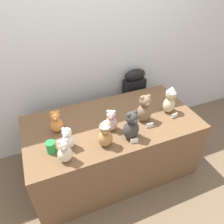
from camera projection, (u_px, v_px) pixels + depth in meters
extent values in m
plane|color=brown|center=(121.00, 184.00, 2.39)|extent=(10.00, 10.00, 0.00)
cube|color=silver|center=(87.00, 41.00, 2.30)|extent=(7.00, 0.08, 2.60)
cube|color=brown|center=(112.00, 146.00, 2.36)|extent=(1.72, 0.88, 0.70)
cube|color=black|center=(133.00, 105.00, 2.92)|extent=(0.28, 0.13, 0.78)
ellipsoid|color=black|center=(135.00, 75.00, 2.65)|extent=(0.28, 0.13, 0.15)
ellipsoid|color=#B27A42|center=(105.00, 139.00, 1.84)|extent=(0.15, 0.13, 0.16)
sphere|color=#B27A42|center=(105.00, 128.00, 1.77)|extent=(0.09, 0.09, 0.09)
sphere|color=#B27A42|center=(101.00, 125.00, 1.75)|extent=(0.04, 0.04, 0.04)
sphere|color=#B27A42|center=(109.00, 124.00, 1.75)|extent=(0.04, 0.04, 0.04)
sphere|color=olive|center=(106.00, 132.00, 1.75)|extent=(0.04, 0.04, 0.04)
cone|color=silver|center=(105.00, 123.00, 1.74)|extent=(0.10, 0.10, 0.06)
ellipsoid|color=beige|center=(111.00, 124.00, 2.01)|extent=(0.15, 0.14, 0.14)
sphere|color=beige|center=(111.00, 115.00, 1.95)|extent=(0.09, 0.09, 0.09)
sphere|color=beige|center=(108.00, 112.00, 1.93)|extent=(0.03, 0.03, 0.03)
sphere|color=beige|center=(114.00, 112.00, 1.93)|extent=(0.03, 0.03, 0.03)
sphere|color=#A88783|center=(111.00, 118.00, 1.92)|extent=(0.04, 0.04, 0.04)
ellipsoid|color=#7F6047|center=(144.00, 113.00, 2.11)|extent=(0.16, 0.13, 0.19)
sphere|color=#7F6047|center=(145.00, 101.00, 2.03)|extent=(0.11, 0.11, 0.11)
sphere|color=#7F6047|center=(142.00, 98.00, 1.99)|extent=(0.04, 0.04, 0.04)
sphere|color=#7F6047|center=(149.00, 96.00, 2.01)|extent=(0.04, 0.04, 0.04)
sphere|color=brown|center=(147.00, 105.00, 2.00)|extent=(0.05, 0.05, 0.05)
ellipsoid|color=#D17F3D|center=(57.00, 125.00, 1.99)|extent=(0.13, 0.11, 0.15)
sphere|color=#D17F3D|center=(55.00, 116.00, 1.93)|extent=(0.09, 0.09, 0.09)
sphere|color=#D17F3D|center=(51.00, 113.00, 1.90)|extent=(0.03, 0.03, 0.03)
sphere|color=#D17F3D|center=(58.00, 112.00, 1.91)|extent=(0.03, 0.03, 0.03)
sphere|color=#A06536|center=(56.00, 119.00, 1.90)|extent=(0.04, 0.04, 0.04)
ellipsoid|color=beige|center=(65.00, 154.00, 1.71)|extent=(0.13, 0.11, 0.15)
sphere|color=beige|center=(63.00, 145.00, 1.64)|extent=(0.09, 0.09, 0.09)
sphere|color=beige|center=(59.00, 142.00, 1.61)|extent=(0.03, 0.03, 0.03)
sphere|color=beige|center=(66.00, 140.00, 1.63)|extent=(0.03, 0.03, 0.03)
sphere|color=#ABA08A|center=(64.00, 149.00, 1.62)|extent=(0.04, 0.04, 0.04)
ellipsoid|color=white|center=(68.00, 141.00, 1.83)|extent=(0.14, 0.14, 0.14)
sphere|color=white|center=(67.00, 132.00, 1.77)|extent=(0.08, 0.08, 0.08)
sphere|color=white|center=(63.00, 129.00, 1.75)|extent=(0.03, 0.03, 0.03)
sphere|color=white|center=(69.00, 130.00, 1.75)|extent=(0.03, 0.03, 0.03)
sphere|color=#B4B3AF|center=(65.00, 136.00, 1.75)|extent=(0.03, 0.03, 0.03)
ellipsoid|color=#383533|center=(131.00, 130.00, 1.91)|extent=(0.17, 0.15, 0.19)
sphere|color=#383533|center=(132.00, 118.00, 1.83)|extent=(0.11, 0.11, 0.11)
sphere|color=#383533|center=(129.00, 115.00, 1.79)|extent=(0.04, 0.04, 0.04)
sphere|color=#383533|center=(135.00, 112.00, 1.82)|extent=(0.04, 0.04, 0.04)
sphere|color=#32302E|center=(135.00, 121.00, 1.80)|extent=(0.05, 0.05, 0.05)
ellipsoid|color=#CCB78E|center=(169.00, 105.00, 2.23)|extent=(0.17, 0.16, 0.17)
sphere|color=#CCB78E|center=(171.00, 95.00, 2.16)|extent=(0.10, 0.10, 0.10)
sphere|color=#CCB78E|center=(170.00, 92.00, 2.12)|extent=(0.04, 0.04, 0.04)
sphere|color=#CCB78E|center=(173.00, 90.00, 2.15)|extent=(0.04, 0.04, 0.04)
sphere|color=#9D8E71|center=(174.00, 97.00, 2.14)|extent=(0.04, 0.04, 0.04)
cone|color=silver|center=(172.00, 89.00, 2.12)|extent=(0.11, 0.11, 0.07)
cylinder|color=#238C3D|center=(51.00, 147.00, 1.79)|extent=(0.08, 0.08, 0.11)
cube|color=white|center=(134.00, 141.00, 1.90)|extent=(0.07, 0.02, 0.05)
cube|color=white|center=(150.00, 125.00, 2.06)|extent=(0.07, 0.01, 0.05)
cube|color=white|center=(174.00, 116.00, 2.18)|extent=(0.07, 0.02, 0.05)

